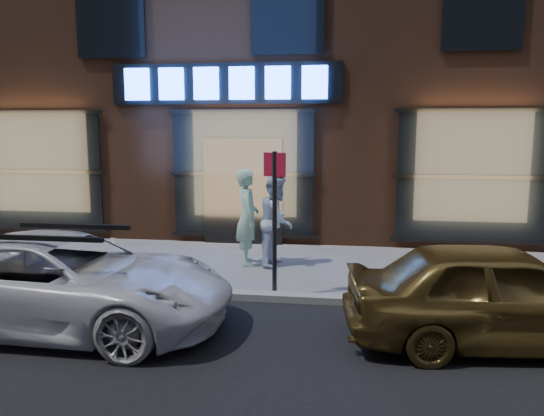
{
  "coord_description": "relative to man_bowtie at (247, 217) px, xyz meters",
  "views": [
    {
      "loc": [
        2.32,
        -7.79,
        2.66
      ],
      "look_at": [
        0.99,
        1.6,
        1.2
      ],
      "focal_mm": 35.0,
      "sensor_mm": 36.0,
      "label": 1
    }
  ],
  "objects": [
    {
      "name": "ground",
      "position": [
        -0.44,
        -2.11,
        -0.93
      ],
      "size": [
        90.0,
        90.0,
        0.0
      ],
      "primitive_type": "plane",
      "color": "slate",
      "rests_on": "ground"
    },
    {
      "name": "curb",
      "position": [
        -0.44,
        -2.11,
        -0.87
      ],
      "size": [
        60.0,
        0.25,
        0.12
      ],
      "primitive_type": "cube",
      "color": "gray",
      "rests_on": "ground"
    },
    {
      "name": "storefront_building",
      "position": [
        -0.44,
        5.88,
        4.22
      ],
      "size": [
        30.2,
        8.28,
        10.3
      ],
      "color": "#54301E",
      "rests_on": "ground"
    },
    {
      "name": "man_bowtie",
      "position": [
        0.0,
        0.0,
        0.0
      ],
      "size": [
        0.62,
        0.78,
        1.86
      ],
      "primitive_type": "imported",
      "rotation": [
        0.0,
        0.0,
        1.86
      ],
      "color": "#A2D6B3",
      "rests_on": "ground"
    },
    {
      "name": "man_cap",
      "position": [
        0.57,
        0.03,
        -0.05
      ],
      "size": [
        0.73,
        0.9,
        1.75
      ],
      "primitive_type": "imported",
      "rotation": [
        0.0,
        0.0,
        1.49
      ],
      "color": "silver",
      "rests_on": "ground"
    },
    {
      "name": "white_suv",
      "position": [
        -1.82,
        -3.58,
        -0.3
      ],
      "size": [
        4.54,
        2.15,
        1.25
      ],
      "primitive_type": "imported",
      "rotation": [
        0.0,
        0.0,
        1.55
      ],
      "color": "silver",
      "rests_on": "ground"
    },
    {
      "name": "gold_sedan",
      "position": [
        3.79,
        -3.39,
        -0.28
      ],
      "size": [
        3.92,
        1.89,
        1.29
      ],
      "primitive_type": "imported",
      "rotation": [
        0.0,
        0.0,
        1.67
      ],
      "color": "brown",
      "rests_on": "ground"
    },
    {
      "name": "sign_post",
      "position": [
        0.79,
        -1.93,
        0.46
      ],
      "size": [
        0.35,
        0.15,
        2.29
      ],
      "rotation": [
        0.0,
        0.0,
        -0.35
      ],
      "color": "#262628",
      "rests_on": "ground"
    }
  ]
}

